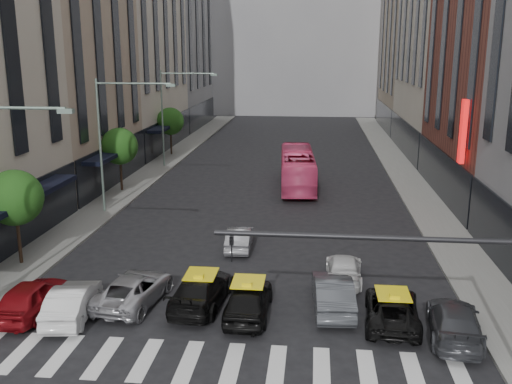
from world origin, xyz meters
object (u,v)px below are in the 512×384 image
(streetlamp_far, at_px, (172,105))
(bus, at_px, (297,169))
(taxi_left, at_px, (201,290))
(streetlamp_mid, at_px, (113,128))
(car_red, at_px, (31,297))
(taxi_center, at_px, (248,299))
(car_white_front, at_px, (72,302))

(streetlamp_far, height_order, bus, streetlamp_far)
(streetlamp_far, distance_m, taxi_left, 31.45)
(taxi_left, bearing_deg, streetlamp_mid, -53.02)
(streetlamp_mid, height_order, taxi_left, streetlamp_mid)
(car_red, bearing_deg, bus, -113.17)
(streetlamp_far, distance_m, taxi_center, 32.83)
(car_red, xyz_separation_m, car_white_front, (1.90, -0.17, -0.04))
(bus, bearing_deg, taxi_left, 77.95)
(car_red, relative_size, bus, 0.40)
(car_white_front, relative_size, taxi_center, 0.97)
(car_red, height_order, bus, bus)
(streetlamp_far, distance_m, car_red, 31.80)
(streetlamp_mid, bearing_deg, car_white_front, -77.50)
(streetlamp_far, xyz_separation_m, car_white_front, (3.44, -31.52, -5.19))
(streetlamp_mid, height_order, car_red, streetlamp_mid)
(streetlamp_far, relative_size, taxi_center, 2.01)
(streetlamp_mid, distance_m, car_red, 16.26)
(streetlamp_far, height_order, car_white_front, streetlamp_far)
(bus, bearing_deg, car_white_front, 67.21)
(car_white_front, height_order, bus, bus)
(bus, bearing_deg, streetlamp_far, -33.42)
(taxi_left, xyz_separation_m, bus, (3.47, 22.83, 0.82))
(streetlamp_far, bearing_deg, car_white_front, -83.77)
(car_red, xyz_separation_m, bus, (10.53, 24.37, 0.79))
(streetlamp_mid, relative_size, taxi_left, 1.79)
(taxi_center, bearing_deg, taxi_left, -19.12)
(streetlamp_mid, distance_m, taxi_center, 18.85)
(car_white_front, bearing_deg, streetlamp_far, -91.29)
(streetlamp_mid, bearing_deg, streetlamp_far, 90.00)
(streetlamp_far, relative_size, car_red, 2.03)
(car_red, height_order, car_white_front, car_red)
(car_red, height_order, taxi_center, taxi_center)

